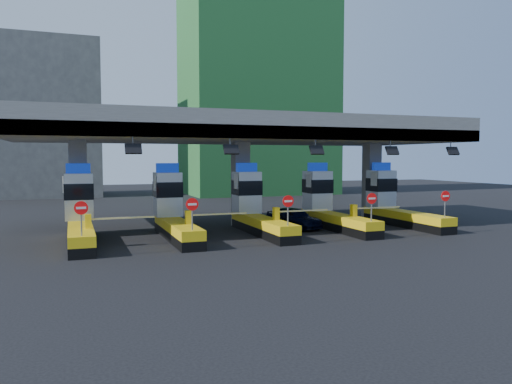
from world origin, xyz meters
name	(u,v)px	position (x,y,z in m)	size (l,w,h in m)	color
ground	(257,232)	(0.00, 0.00, 0.00)	(120.00, 120.00, 0.00)	black
toll_canopy	(241,132)	(0.00, 2.87, 6.13)	(28.00, 12.09, 7.00)	slate
toll_lane_far_left	(80,215)	(-10.00, 0.28, 1.40)	(4.43, 8.00, 4.16)	black
toll_lane_left	(173,212)	(-5.00, 0.28, 1.40)	(4.43, 8.00, 4.16)	black
toll_lane_center	(255,209)	(0.00, 0.28, 1.40)	(4.43, 8.00, 4.16)	black
toll_lane_right	(328,206)	(5.00, 0.28, 1.40)	(4.43, 8.00, 4.16)	black
toll_lane_far_right	(394,204)	(10.00, 0.28, 1.40)	(4.43, 8.00, 4.16)	black
bg_building_scaffold	(257,83)	(12.00, 32.00, 14.00)	(18.00, 12.00, 28.00)	#1E5926
bg_building_concrete	(37,119)	(-14.00, 36.00, 9.00)	(14.00, 10.00, 18.00)	#4C4C49
van	(294,218)	(2.76, 0.66, 0.69)	(1.63, 4.05, 1.38)	black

